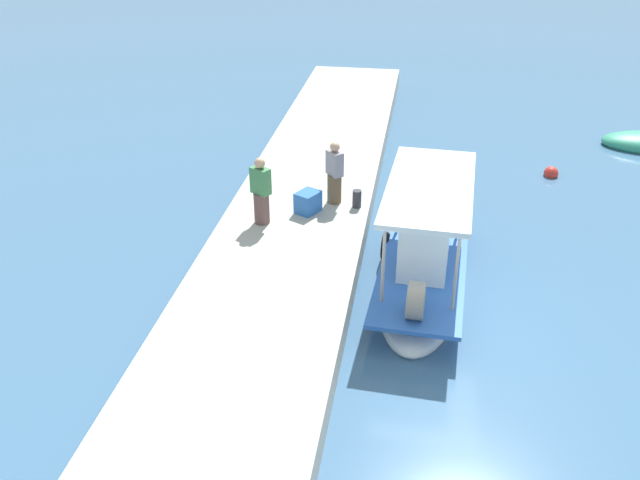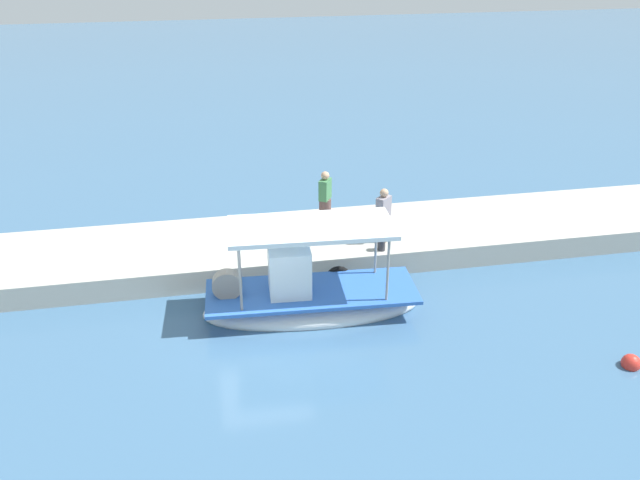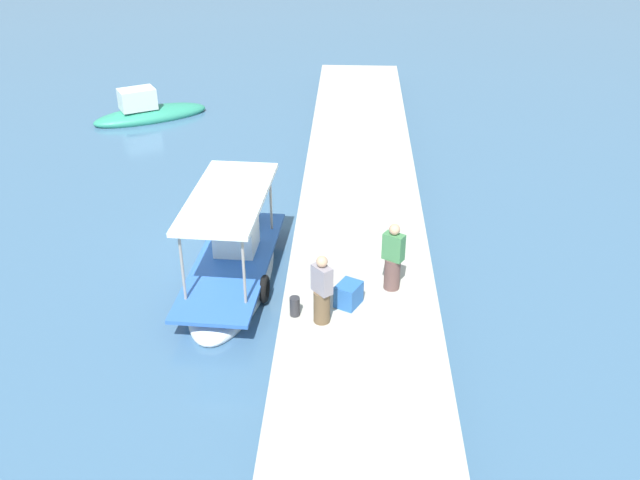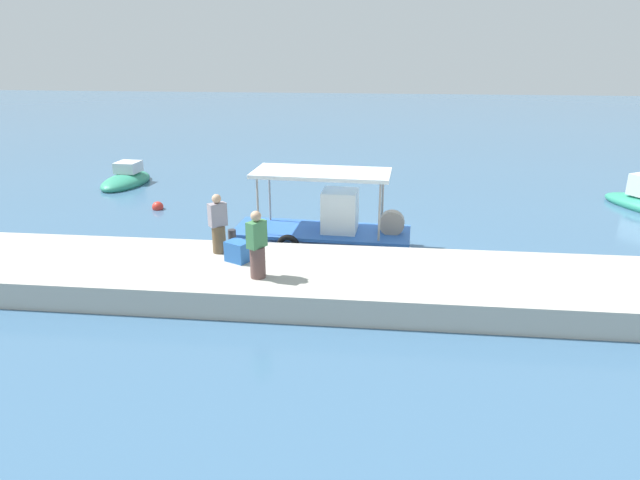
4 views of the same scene
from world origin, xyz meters
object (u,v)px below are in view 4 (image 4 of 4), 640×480
object	(u,v)px
main_fishing_boat	(324,236)
marker_buoy	(158,207)
cargo_crate	(238,251)
fisherman_near_bollard	(257,248)
fisherman_by_crate	(218,226)
moored_boat_mid	(126,180)
mooring_bollard	(232,237)

from	to	relation	value
main_fishing_boat	marker_buoy	bearing A→B (deg)	151.66
cargo_crate	marker_buoy	size ratio (longest dim) A/B	1.34
fisherman_near_bollard	cargo_crate	distance (m)	1.42
fisherman_by_crate	marker_buoy	world-z (taller)	fisherman_by_crate
main_fishing_boat	fisherman_near_bollard	distance (m)	4.49
fisherman_by_crate	moored_boat_mid	world-z (taller)	fisherman_by_crate
cargo_crate	moored_boat_mid	distance (m)	13.77
fisherman_near_bollard	moored_boat_mid	xyz separation A→B (m)	(-9.09, 12.02, -1.32)
main_fishing_boat	moored_boat_mid	size ratio (longest dim) A/B	1.67
main_fishing_boat	mooring_bollard	xyz separation A→B (m)	(-2.58, -1.86, 0.50)
marker_buoy	moored_boat_mid	bearing A→B (deg)	128.43
fisherman_near_bollard	fisherman_by_crate	world-z (taller)	fisherman_near_bollard
main_fishing_boat	fisherman_by_crate	bearing A→B (deg)	-138.12
fisherman_near_bollard	marker_buoy	bearing A→B (deg)	126.43
fisherman_by_crate	mooring_bollard	world-z (taller)	fisherman_by_crate
main_fishing_boat	moored_boat_mid	distance (m)	13.02
main_fishing_boat	mooring_bollard	size ratio (longest dim) A/B	12.68
cargo_crate	mooring_bollard	bearing A→B (deg)	111.87
fisherman_by_crate	mooring_bollard	xyz separation A→B (m)	(0.21, 0.64, -0.54)
fisherman_near_bollard	moored_boat_mid	bearing A→B (deg)	127.10
marker_buoy	cargo_crate	bearing A→B (deg)	-53.57
fisherman_by_crate	mooring_bollard	distance (m)	0.87
fisherman_by_crate	main_fishing_boat	bearing A→B (deg)	41.88
cargo_crate	marker_buoy	world-z (taller)	cargo_crate
cargo_crate	moored_boat_mid	bearing A→B (deg)	127.16
main_fishing_boat	fisherman_by_crate	size ratio (longest dim) A/B	3.51
marker_buoy	main_fishing_boat	bearing A→B (deg)	-28.34
fisherman_by_crate	marker_buoy	xyz separation A→B (m)	(-4.47, 6.41, -1.41)
main_fishing_boat	fisherman_by_crate	world-z (taller)	main_fishing_boat
main_fishing_boat	fisherman_near_bollard	xyz separation A→B (m)	(-1.30, -4.16, 1.06)
cargo_crate	moored_boat_mid	size ratio (longest dim) A/B	0.17
fisherman_near_bollard	fisherman_by_crate	bearing A→B (deg)	131.88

